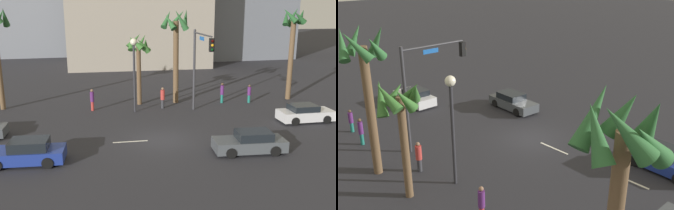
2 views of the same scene
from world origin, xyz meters
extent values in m
plane|color=#28282D|center=(0.00, 0.00, 0.00)|extent=(220.00, 220.00, 0.00)
cube|color=silver|center=(-7.53, 0.00, 0.01)|extent=(2.22, 0.14, 0.01)
cube|color=silver|center=(-2.04, 0.00, 0.01)|extent=(2.30, 0.14, 0.01)
cube|color=#474C51|center=(4.95, -3.07, 0.50)|extent=(4.41, 1.93, 0.68)
cube|color=black|center=(5.21, -3.08, 1.09)|extent=(2.15, 1.61, 0.50)
cylinder|color=black|center=(3.57, -3.81, 0.32)|extent=(0.65, 0.25, 0.64)
cylinder|color=black|center=(3.65, -2.20, 0.32)|extent=(0.65, 0.25, 0.64)
cylinder|color=black|center=(6.25, -3.94, 0.32)|extent=(0.65, 0.25, 0.64)
cylinder|color=black|center=(6.33, -2.33, 0.32)|extent=(0.65, 0.25, 0.64)
cube|color=navy|center=(-8.13, -2.51, 0.50)|extent=(4.43, 2.01, 0.69)
cube|color=black|center=(-7.87, -2.53, 1.13)|extent=(2.16, 1.68, 0.56)
cylinder|color=black|center=(-6.83, -3.43, 0.32)|extent=(0.65, 0.25, 0.64)
cylinder|color=black|center=(-6.75, -1.73, 0.32)|extent=(0.65, 0.25, 0.64)
cube|color=silver|center=(11.61, 2.20, 0.53)|extent=(4.19, 1.80, 0.73)
cube|color=black|center=(11.36, 2.20, 1.12)|extent=(2.02, 1.56, 0.45)
cylinder|color=black|center=(12.89, 3.04, 0.32)|extent=(0.64, 0.23, 0.64)
cylinder|color=black|center=(12.91, 1.39, 0.32)|extent=(0.64, 0.23, 0.64)
cylinder|color=black|center=(10.31, 3.00, 0.32)|extent=(0.64, 0.23, 0.64)
cylinder|color=black|center=(10.33, 1.36, 0.32)|extent=(0.64, 0.23, 0.64)
cylinder|color=#38383D|center=(3.94, 7.04, 3.39)|extent=(0.20, 0.20, 6.78)
cylinder|color=#38383D|center=(4.01, 4.79, 6.53)|extent=(0.24, 4.51, 0.12)
cube|color=black|center=(4.07, 2.53, 5.96)|extent=(0.33, 0.33, 0.95)
sphere|color=#360503|center=(4.07, 2.35, 6.25)|extent=(0.20, 0.20, 0.20)
sphere|color=orange|center=(4.07, 2.35, 5.95)|extent=(0.20, 0.20, 0.20)
sphere|color=black|center=(4.07, 2.35, 5.65)|extent=(0.20, 0.20, 0.20)
cube|color=#1959B2|center=(4.00, 5.01, 6.21)|extent=(0.07, 1.10, 0.28)
cylinder|color=#2D2D33|center=(-1.07, 7.17, 2.78)|extent=(0.18, 0.18, 5.55)
sphere|color=#F2EACC|center=(-1.07, 7.17, 5.83)|extent=(0.56, 0.56, 0.56)
cylinder|color=#1E7266|center=(9.52, 8.50, 0.35)|extent=(0.33, 0.33, 0.70)
cylinder|color=#59266B|center=(9.52, 8.50, 1.08)|extent=(0.44, 0.44, 0.77)
sphere|color=brown|center=(9.52, 8.50, 1.57)|extent=(0.21, 0.21, 0.21)
cylinder|color=#1E7266|center=(7.04, 8.84, 0.39)|extent=(0.24, 0.24, 0.78)
cylinder|color=#59266B|center=(7.04, 8.84, 1.20)|extent=(0.32, 0.32, 0.85)
sphere|color=brown|center=(7.04, 8.84, 1.74)|extent=(0.23, 0.23, 0.23)
cylinder|color=#333338|center=(1.40, 7.90, 0.39)|extent=(0.27, 0.27, 0.77)
cylinder|color=#BF3833|center=(1.40, 7.90, 1.20)|extent=(0.36, 0.36, 0.84)
sphere|color=#8C664C|center=(1.40, 7.90, 1.73)|extent=(0.23, 0.23, 0.23)
cylinder|color=#59266B|center=(-4.59, 8.22, 1.20)|extent=(0.43, 0.43, 0.85)
sphere|color=#8C664C|center=(-4.59, 8.22, 1.74)|extent=(0.23, 0.23, 0.23)
cylinder|color=brown|center=(-0.46, 9.63, 2.72)|extent=(0.40, 0.40, 5.43)
cone|color=#38702D|center=(0.17, 9.59, 5.38)|extent=(0.64, 1.27, 1.32)
cone|color=#38702D|center=(-0.12, 10.42, 5.43)|extent=(1.41, 1.02, 1.77)
cone|color=#38702D|center=(-0.73, 10.36, 5.65)|extent=(1.61, 1.06, 1.49)
cone|color=#38702D|center=(-1.08, 9.70, 5.46)|extent=(0.69, 1.25, 1.35)
cone|color=#38702D|center=(-0.75, 8.97, 5.58)|extent=(1.54, 1.10, 1.39)
cone|color=#38702D|center=(-0.12, 8.94, 5.37)|extent=(1.57, 1.14, 1.48)
cylinder|color=brown|center=(2.90, 9.72, 3.67)|extent=(0.49, 0.49, 7.35)
cone|color=#2D6633|center=(3.74, 9.75, 7.56)|extent=(0.59, 1.26, 1.76)
cone|color=#2D6633|center=(3.19, 10.61, 7.50)|extent=(1.68, 1.02, 1.81)
cone|color=#2D6633|center=(2.19, 10.29, 7.50)|extent=(1.45, 1.62, 1.75)
cone|color=#2D6633|center=(2.27, 9.30, 7.29)|extent=(1.26, 1.51, 1.50)
cone|color=#2D6633|center=(3.14, 8.81, 7.46)|extent=(1.58, 0.92, 1.90)
cone|color=#2D6633|center=(-11.31, 10.02, 7.76)|extent=(0.63, 1.56, 1.74)
cone|color=#2D6633|center=(-11.88, 10.65, 7.65)|extent=(1.40, 1.06, 1.54)
cone|color=#2D6633|center=(-12.60, 10.60, 7.90)|extent=(1.49, 1.23, 1.47)
cone|color=#2D6633|center=(-12.91, 10.09, 7.59)|extent=(0.77, 1.48, 1.41)
cone|color=#2D6633|center=(-12.54, 9.46, 7.83)|extent=(1.19, 1.04, 1.37)
cone|color=#2D6633|center=(-11.82, 9.51, 7.83)|extent=(1.19, 1.11, 1.32)
camera|label=1|loc=(-3.65, -23.62, 8.71)|focal=40.67mm
camera|label=2|loc=(-16.28, 17.61, 11.32)|focal=41.08mm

